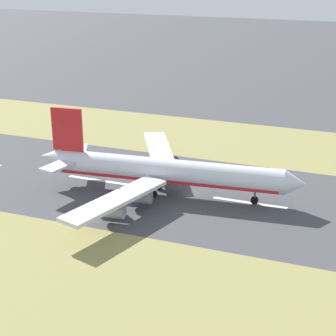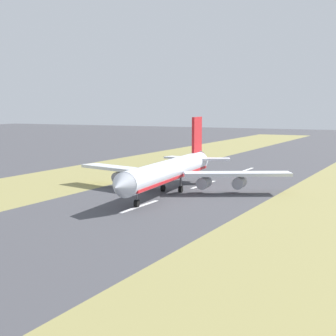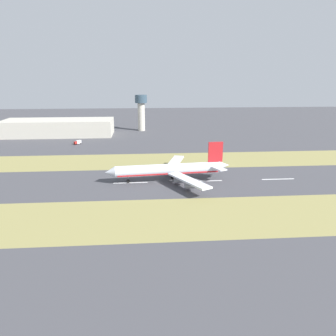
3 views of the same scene
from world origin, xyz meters
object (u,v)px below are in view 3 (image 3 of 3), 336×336
service_truck (78,142)px  control_tower (141,109)px  terminal_building (58,128)px  airplane_main_jet (172,170)px

service_truck → control_tower: bearing=-38.9°
terminal_building → airplane_main_jet: bearing=-147.0°
control_tower → service_truck: control_tower is taller
terminal_building → control_tower: size_ratio=2.80×
terminal_building → service_truck: 49.83m
terminal_building → control_tower: bearing=-74.1°
terminal_building → control_tower: (21.89, -77.11, 14.61)m
airplane_main_jet → control_tower: (165.16, 16.03, 15.93)m
airplane_main_jet → control_tower: size_ratio=1.89×
control_tower → service_truck: size_ratio=6.13×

